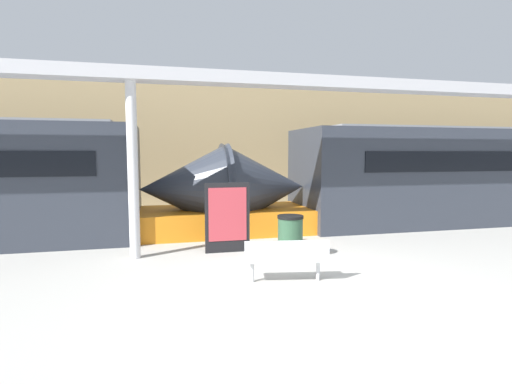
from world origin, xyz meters
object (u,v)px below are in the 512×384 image
Objects in this scene: support_column_near at (133,171)px; bench_near at (286,257)px; poster_board at (227,217)px; trash_bin at (290,237)px; train_left at (503,176)px.

bench_near is at bearing -41.58° from support_column_near.
bench_near is 0.95× the size of poster_board.
trash_bin is at bearing 78.18° from bench_near.
support_column_near is (-2.10, -0.02, 1.11)m from poster_board.
poster_board is (-0.65, 2.46, 0.36)m from bench_near.
support_column_near is (-2.75, 2.44, 1.47)m from bench_near.
train_left is 5.16× the size of support_column_near.
poster_board reaches higher than bench_near.
poster_board is (-1.23, 0.99, 0.34)m from trash_bin.
train_left is 12.13× the size of poster_board.
support_column_near is at bearing 163.83° from trash_bin.
support_column_near is (-3.33, 0.96, 1.45)m from trash_bin.
poster_board is at bearing -166.51° from train_left.
trash_bin is at bearing -16.17° from support_column_near.
train_left is 10.71m from poster_board.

